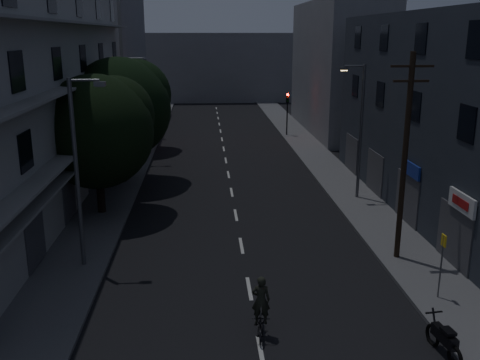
{
  "coord_description": "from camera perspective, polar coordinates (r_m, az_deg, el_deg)",
  "views": [
    {
      "loc": [
        -1.67,
        -12.86,
        9.81
      ],
      "look_at": [
        0.0,
        12.0,
        3.0
      ],
      "focal_mm": 40.0,
      "sensor_mm": 36.0,
      "label": 1
    }
  ],
  "objects": [
    {
      "name": "cyclist",
      "position": [
        18.44,
        2.22,
        -14.25
      ],
      "size": [
        0.75,
        1.75,
        2.16
      ],
      "rotation": [
        0.0,
        0.0,
        -0.09
      ],
      "color": "black",
      "rests_on": "ground"
    },
    {
      "name": "sidewalk_right",
      "position": [
        40.16,
        9.48,
        1.04
      ],
      "size": [
        3.0,
        90.0,
        0.15
      ],
      "primitive_type": "cube",
      "color": "#565659",
      "rests_on": "ground"
    },
    {
      "name": "building_far_right",
      "position": [
        56.64,
        10.34,
        11.7
      ],
      "size": [
        6.0,
        20.0,
        13.0
      ],
      "primitive_type": "cube",
      "color": "slate",
      "rests_on": "ground"
    },
    {
      "name": "lane_markings",
      "position": [
        45.22,
        -1.64,
        2.76
      ],
      "size": [
        0.15,
        60.5,
        0.01
      ],
      "color": "beige",
      "rests_on": "ground"
    },
    {
      "name": "traffic_signal_far_left",
      "position": [
        52.54,
        -9.06,
        7.76
      ],
      "size": [
        0.28,
        0.37,
        4.1
      ],
      "color": "black",
      "rests_on": "sidewalk_left"
    },
    {
      "name": "tree_mid",
      "position": [
        36.27,
        -12.63,
        7.83
      ],
      "size": [
        6.74,
        6.74,
        8.29
      ],
      "color": "black",
      "rests_on": "sidewalk_left"
    },
    {
      "name": "bus_stop_sign",
      "position": [
        21.44,
        20.77,
        -7.45
      ],
      "size": [
        0.06,
        0.35,
        2.52
      ],
      "color": "#595B60",
      "rests_on": "sidewalk_right"
    },
    {
      "name": "tree_far",
      "position": [
        46.81,
        -11.35,
        8.85
      ],
      "size": [
        6.0,
        6.0,
        7.42
      ],
      "color": "black",
      "rests_on": "sidewalk_left"
    },
    {
      "name": "utility_pole",
      "position": [
        23.89,
        17.18,
        2.65
      ],
      "size": [
        1.8,
        0.24,
        9.0
      ],
      "color": "black",
      "rests_on": "sidewalk_right"
    },
    {
      "name": "building_right",
      "position": [
        30.44,
        23.0,
        5.93
      ],
      "size": [
        6.19,
        28.0,
        11.0
      ],
      "color": "#292E37",
      "rests_on": "ground"
    },
    {
      "name": "motorcycle",
      "position": [
        18.66,
        20.93,
        -15.71
      ],
      "size": [
        0.59,
        2.04,
        1.31
      ],
      "rotation": [
        0.0,
        0.0,
        0.12
      ],
      "color": "black",
      "rests_on": "ground"
    },
    {
      "name": "ground",
      "position": [
        39.15,
        -1.28,
        0.77
      ],
      "size": [
        160.0,
        160.0,
        0.0
      ],
      "primitive_type": "plane",
      "color": "black",
      "rests_on": "ground"
    },
    {
      "name": "traffic_signal_far_right",
      "position": [
        53.05,
        5.08,
        7.96
      ],
      "size": [
        0.28,
        0.37,
        4.1
      ],
      "color": "black",
      "rests_on": "sidewalk_right"
    },
    {
      "name": "street_lamp_left_near",
      "position": [
        23.08,
        -16.82,
        1.57
      ],
      "size": [
        1.51,
        0.25,
        8.0
      ],
      "color": "slate",
      "rests_on": "sidewalk_left"
    },
    {
      "name": "sidewalk_left",
      "position": [
        39.53,
        -12.21,
        0.68
      ],
      "size": [
        3.0,
        90.0,
        0.15
      ],
      "primitive_type": "cube",
      "color": "#565659",
      "rests_on": "ground"
    },
    {
      "name": "tree_near",
      "position": [
        30.07,
        -14.96,
        5.47
      ],
      "size": [
        6.22,
        6.22,
        7.67
      ],
      "color": "black",
      "rests_on": "sidewalk_left"
    },
    {
      "name": "street_lamp_left_far",
      "position": [
        42.58,
        -11.47,
        7.96
      ],
      "size": [
        1.51,
        0.25,
        8.0
      ],
      "color": "#57585F",
      "rests_on": "sidewalk_left"
    },
    {
      "name": "street_lamp_right",
      "position": [
        32.63,
        12.6,
        5.73
      ],
      "size": [
        1.51,
        0.25,
        8.0
      ],
      "color": "#53545A",
      "rests_on": "sidewalk_right"
    },
    {
      "name": "building_far_end",
      "position": [
        83.02,
        -2.75,
        11.95
      ],
      "size": [
        24.0,
        8.0,
        10.0
      ],
      "primitive_type": "cube",
      "color": "slate",
      "rests_on": "ground"
    },
    {
      "name": "building_left",
      "position": [
        32.66,
        -22.53,
        9.19
      ],
      "size": [
        7.0,
        36.0,
        14.0
      ],
      "color": "#9E9E9A",
      "rests_on": "ground"
    },
    {
      "name": "building_far_left",
      "position": [
        61.76,
        -13.85,
        13.18
      ],
      "size": [
        6.0,
        20.0,
        16.0
      ],
      "primitive_type": "cube",
      "color": "slate",
      "rests_on": "ground"
    }
  ]
}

